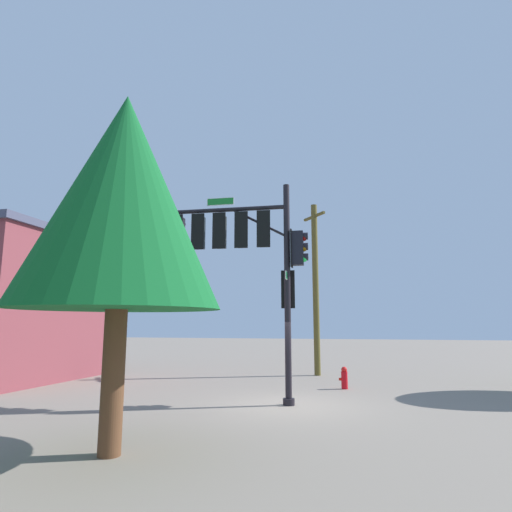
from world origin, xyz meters
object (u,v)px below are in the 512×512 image
at_px(signal_pole_assembly, 248,250).
at_px(tree_far, 122,199).
at_px(fire_hydrant, 344,378).
at_px(utility_pole, 316,285).

distance_m(signal_pole_assembly, tree_far, 5.87).
relative_size(fire_hydrant, tree_far, 0.11).
bearing_deg(tree_far, signal_pole_assembly, -101.36).
bearing_deg(utility_pole, fire_hydrant, 109.16).
relative_size(utility_pole, tree_far, 1.17).
xyz_separation_m(signal_pole_assembly, tree_far, (1.16, 5.75, 0.11)).
height_order(signal_pole_assembly, fire_hydrant, signal_pole_assembly).
bearing_deg(signal_pole_assembly, utility_pole, -100.15).
xyz_separation_m(utility_pole, fire_hydrant, (-1.42, 4.10, -3.96)).
bearing_deg(fire_hydrant, signal_pole_assembly, 52.93).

